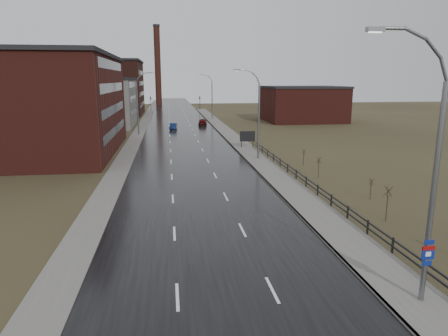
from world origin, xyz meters
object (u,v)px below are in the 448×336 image
object	(u,v)px
billboard	(247,137)
streetlight_main	(429,176)
car_far	(203,122)
car_near	(173,127)

from	to	relation	value
billboard	streetlight_main	bearing A→B (deg)	-90.84
car_far	billboard	bearing A→B (deg)	103.82
streetlight_main	billboard	size ratio (longest dim) A/B	4.67
streetlight_main	car_far	xyz separation A→B (m)	(-3.36, 73.94, -5.29)
car_near	car_far	world-z (taller)	car_far
billboard	car_near	distance (m)	26.33
billboard	car_near	size ratio (longest dim) A/B	0.66
streetlight_main	car_far	distance (m)	74.21
billboard	car_near	bearing A→B (deg)	113.79
billboard	car_far	xyz separation A→B (m)	(-3.99, 31.26, -0.97)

